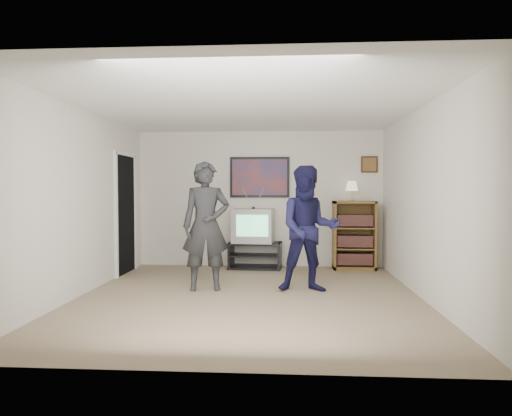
# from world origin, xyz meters

# --- Properties ---
(room_shell) EXTENTS (4.51, 5.00, 2.51)m
(room_shell) POSITION_xyz_m (0.00, 0.35, 1.25)
(room_shell) COLOR brown
(room_shell) RESTS_ON ground
(media_stand) EXTENTS (0.98, 0.59, 0.47)m
(media_stand) POSITION_xyz_m (-0.06, 2.23, 0.24)
(media_stand) COLOR black
(media_stand) RESTS_ON room_shell
(crt_television) EXTENTS (0.76, 0.65, 0.60)m
(crt_television) POSITION_xyz_m (-0.10, 2.23, 0.77)
(crt_television) COLOR #A5A6A0
(crt_television) RESTS_ON media_stand
(bookshelf) EXTENTS (0.74, 0.42, 1.22)m
(bookshelf) POSITION_xyz_m (1.70, 2.28, 0.61)
(bookshelf) COLOR brown
(bookshelf) RESTS_ON room_shell
(table_lamp) EXTENTS (0.22, 0.22, 0.36)m
(table_lamp) POSITION_xyz_m (1.67, 2.32, 1.39)
(table_lamp) COLOR beige
(table_lamp) RESTS_ON bookshelf
(person_tall) EXTENTS (0.74, 0.56, 1.82)m
(person_tall) POSITION_xyz_m (-0.64, 0.41, 0.91)
(person_tall) COLOR #242426
(person_tall) RESTS_ON room_shell
(person_short) EXTENTS (0.89, 0.71, 1.75)m
(person_short) POSITION_xyz_m (0.80, 0.40, 0.88)
(person_short) COLOR #141336
(person_short) RESTS_ON room_shell
(controller_left) EXTENTS (0.05, 0.13, 0.04)m
(controller_left) POSITION_xyz_m (-0.70, 0.60, 1.23)
(controller_left) COLOR white
(controller_left) RESTS_ON person_tall
(controller_right) EXTENTS (0.08, 0.13, 0.04)m
(controller_right) POSITION_xyz_m (0.83, 0.67, 1.02)
(controller_right) COLOR white
(controller_right) RESTS_ON person_short
(poster) EXTENTS (1.10, 0.03, 0.75)m
(poster) POSITION_xyz_m (0.00, 2.48, 1.65)
(poster) COLOR black
(poster) RESTS_ON room_shell
(air_vent) EXTENTS (0.28, 0.02, 0.14)m
(air_vent) POSITION_xyz_m (-0.55, 2.48, 1.95)
(air_vent) COLOR white
(air_vent) RESTS_ON room_shell
(small_picture) EXTENTS (0.30, 0.03, 0.30)m
(small_picture) POSITION_xyz_m (2.00, 2.48, 1.88)
(small_picture) COLOR #391B12
(small_picture) RESTS_ON room_shell
(doorway) EXTENTS (0.03, 0.85, 2.00)m
(doorway) POSITION_xyz_m (-2.23, 1.60, 1.00)
(doorway) COLOR black
(doorway) RESTS_ON room_shell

